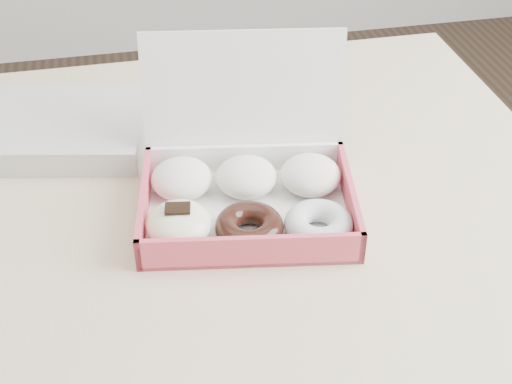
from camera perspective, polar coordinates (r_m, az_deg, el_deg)
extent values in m
cube|color=tan|center=(0.99, -9.11, -1.11)|extent=(1.20, 0.80, 0.04)
cylinder|color=tan|center=(1.60, 11.14, -1.49)|extent=(0.05, 0.05, 0.71)
cube|color=white|center=(0.93, -0.66, -1.76)|extent=(0.30, 0.24, 0.01)
cube|color=#D44455|center=(0.84, -0.41, -4.82)|extent=(0.27, 0.05, 0.05)
cube|color=white|center=(1.00, -0.89, 2.63)|extent=(0.27, 0.05, 0.05)
cube|color=#D44455|center=(0.92, -8.92, -1.03)|extent=(0.04, 0.20, 0.05)
cube|color=#D44455|center=(0.93, 7.52, -0.53)|extent=(0.04, 0.20, 0.05)
cube|color=white|center=(0.97, -0.98, 7.05)|extent=(0.28, 0.09, 0.20)
ellipsoid|color=white|center=(0.95, -5.97, 1.08)|extent=(0.09, 0.09, 0.05)
ellipsoid|color=white|center=(0.95, -0.78, 1.23)|extent=(0.09, 0.09, 0.05)
ellipsoid|color=white|center=(0.96, 4.38, 1.38)|extent=(0.09, 0.09, 0.05)
ellipsoid|color=beige|center=(0.88, -6.18, -2.56)|extent=(0.09, 0.09, 0.05)
cube|color=black|center=(0.86, -6.29, -1.30)|extent=(0.03, 0.03, 0.00)
torus|color=black|center=(0.88, -0.55, -2.79)|extent=(0.10, 0.10, 0.03)
torus|color=white|center=(0.89, 5.03, -2.61)|extent=(0.10, 0.10, 0.03)
cube|color=silver|center=(1.11, -15.26, 4.92)|extent=(0.28, 0.24, 0.04)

